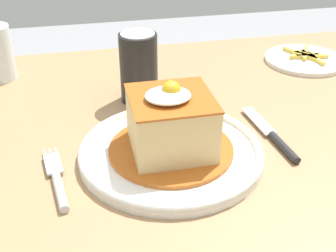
{
  "coord_description": "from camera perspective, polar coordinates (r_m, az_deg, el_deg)",
  "views": [
    {
      "loc": [
        -0.1,
        -0.56,
        1.11
      ],
      "look_at": [
        0.02,
        -0.03,
        0.79
      ],
      "focal_mm": 47.03,
      "sensor_mm": 36.0,
      "label": 1
    }
  ],
  "objects": [
    {
      "name": "dining_table",
      "position": [
        0.75,
        -1.64,
        -9.14
      ],
      "size": [
        1.28,
        0.81,
        0.75
      ],
      "color": "#A87F56",
      "rests_on": "ground_plane"
    },
    {
      "name": "main_plate",
      "position": [
        0.64,
        0.39,
        -3.3
      ],
      "size": [
        0.27,
        0.27,
        0.02
      ],
      "color": "white",
      "rests_on": "dining_table"
    },
    {
      "name": "sandwich_meal",
      "position": [
        0.61,
        0.39,
        0.02
      ],
      "size": [
        0.18,
        0.18,
        0.11
      ],
      "color": "#B75B1E",
      "rests_on": "main_plate"
    },
    {
      "name": "fork",
      "position": [
        0.6,
        -14.11,
        -7.04
      ],
      "size": [
        0.03,
        0.14,
        0.01
      ],
      "color": "silver",
      "rests_on": "dining_table"
    },
    {
      "name": "knife",
      "position": [
        0.69,
        13.82,
        -1.65
      ],
      "size": [
        0.03,
        0.17,
        0.01
      ],
      "color": "#262628",
      "rests_on": "dining_table"
    },
    {
      "name": "soda_can",
      "position": [
        0.77,
        -3.86,
        7.53
      ],
      "size": [
        0.07,
        0.07,
        0.12
      ],
      "color": "black",
      "rests_on": "dining_table"
    },
    {
      "name": "side_plate_fries",
      "position": [
        1.0,
        17.32,
        8.27
      ],
      "size": [
        0.17,
        0.17,
        0.02
      ],
      "color": "white",
      "rests_on": "dining_table"
    }
  ]
}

